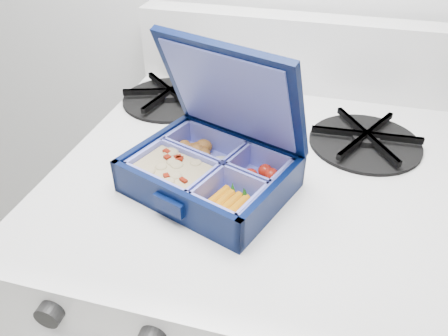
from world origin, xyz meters
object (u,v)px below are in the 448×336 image
(stove, at_px, (253,335))
(burner_grate, at_px, (366,137))
(fork, at_px, (250,144))
(bento_box, at_px, (210,174))

(stove, relative_size, burner_grate, 5.10)
(burner_grate, bearing_deg, stove, -148.25)
(fork, bearing_deg, burner_grate, 41.94)
(stove, xyz_separation_m, bento_box, (-0.07, -0.09, 0.50))
(bento_box, distance_m, fork, 0.13)
(bento_box, relative_size, fork, 1.26)
(burner_grate, xyz_separation_m, fork, (-0.19, -0.05, -0.01))
(stove, distance_m, bento_box, 0.51)
(bento_box, height_order, burner_grate, bento_box)
(bento_box, bearing_deg, burner_grate, 59.86)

